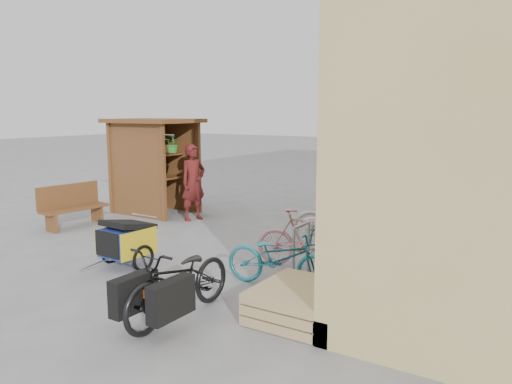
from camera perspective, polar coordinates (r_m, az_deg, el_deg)
The scene contains 17 objects.
ground at distance 9.22m, azimuth -7.73°, elevation -7.14°, with size 80.00×80.00×0.00m, color gray.
kiosk at distance 12.93m, azimuth -11.88°, elevation 4.44°, with size 2.49×1.65×2.40m.
bike_rack at distance 9.97m, azimuth 11.60°, elevation -2.94°, with size 0.05×5.35×0.86m.
pallet_stack at distance 6.44m, azimuth 4.91°, elevation -12.42°, with size 1.00×1.20×0.40m.
bench at distance 11.97m, azimuth -20.25°, elevation -1.42°, with size 0.59×1.55×0.96m.
shopping_carts at distance 13.83m, azimuth 20.77°, elevation 0.20°, with size 0.54×1.80×0.96m.
child_trailer at distance 8.64m, azimuth -14.59°, elevation -5.28°, with size 0.85×1.43×0.84m.
cargo_bike at distance 6.37m, azimuth -8.84°, elevation -10.11°, with size 0.68×1.87×0.98m.
person_kiosk at distance 11.97m, azimuth -7.18°, elevation 1.09°, with size 0.66×0.43×1.81m, color maroon.
bike_0 at distance 7.43m, azimuth 2.73°, elevation -7.51°, with size 0.59×1.70×0.89m, color teal.
bike_1 at distance 8.36m, azimuth 5.62°, elevation -5.31°, with size 0.46×1.64×0.98m, color #CD858E.
bike_2 at distance 9.36m, azimuth 10.16°, elevation -3.85°, with size 0.65×1.87×0.98m, color #B7B6BB.
bike_3 at distance 9.53m, azimuth 9.71°, elevation -3.19°, with size 0.52×1.86×1.12m, color #BBBBB7.
bike_4 at distance 10.36m, azimuth 12.37°, elevation -2.82°, with size 0.61×1.76×0.93m, color #B7B6BB.
bike_5 at distance 10.71m, azimuth 13.07°, elevation -2.44°, with size 0.44×1.55×0.93m, color #B7B6BB.
bike_6 at distance 11.41m, azimuth 14.02°, elevation -1.79°, with size 0.61×1.75×0.92m, color #B7B6BB.
bike_7 at distance 11.83m, azimuth 14.20°, elevation -1.09°, with size 0.49×1.75×1.05m, color #B7B6BB.
Camera 1 is at (5.77, -6.71, 2.58)m, focal length 35.00 mm.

